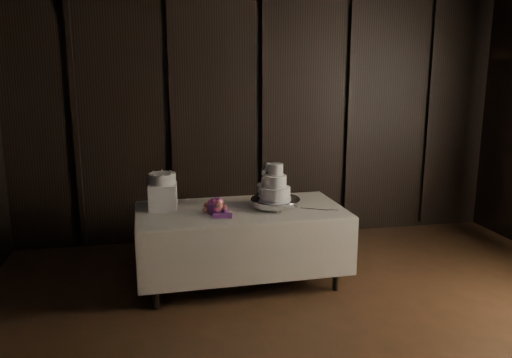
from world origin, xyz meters
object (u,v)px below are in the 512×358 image
object	(u,v)px
display_table	(241,243)
small_cake	(162,179)
wedding_cake	(273,185)
box_pedestal	(163,197)
bouquet	(216,207)
cake_stand	(275,203)

from	to	relation	value
display_table	small_cake	xyz separation A→B (m)	(-0.73, 0.14, 0.64)
wedding_cake	small_cake	world-z (taller)	wedding_cake
wedding_cake	small_cake	distance (m)	1.06
box_pedestal	wedding_cake	bearing A→B (deg)	-9.14
bouquet	box_pedestal	distance (m)	0.55
wedding_cake	small_cake	bearing A→B (deg)	-179.25
display_table	bouquet	bearing A→B (deg)	-156.31
wedding_cake	box_pedestal	xyz separation A→B (m)	(-1.05, 0.17, -0.10)
cake_stand	wedding_cake	distance (m)	0.18
wedding_cake	small_cake	size ratio (longest dim) A/B	1.35
bouquet	display_table	bearing A→B (deg)	25.52
bouquet	wedding_cake	bearing A→B (deg)	9.03
wedding_cake	cake_stand	bearing A→B (deg)	39.64
bouquet	box_pedestal	world-z (taller)	box_pedestal
wedding_cake	bouquet	distance (m)	0.60
wedding_cake	bouquet	world-z (taller)	wedding_cake
wedding_cake	box_pedestal	size ratio (longest dim) A/B	1.34
bouquet	small_cake	world-z (taller)	small_cake
display_table	cake_stand	distance (m)	0.52
cake_stand	bouquet	size ratio (longest dim) A/B	1.26
bouquet	box_pedestal	xyz separation A→B (m)	(-0.48, 0.26, 0.06)
small_cake	display_table	bearing A→B (deg)	-10.50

